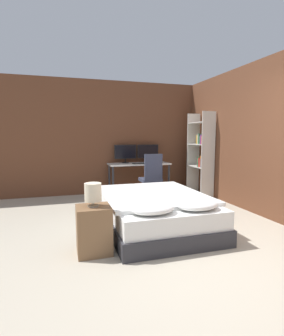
# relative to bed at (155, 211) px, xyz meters

# --- Properties ---
(ground_plane) EXTENTS (20.00, 20.00, 0.00)m
(ground_plane) POSITION_rel_bed_xyz_m (0.25, -1.23, -0.26)
(ground_plane) COLOR #B2A893
(wall_back) EXTENTS (12.00, 0.06, 2.70)m
(wall_back) POSITION_rel_bed_xyz_m (0.25, 2.68, 1.09)
(wall_back) COLOR brown
(wall_back) RESTS_ON ground_plane
(wall_side_right) EXTENTS (0.06, 12.00, 2.70)m
(wall_side_right) POSITION_rel_bed_xyz_m (2.00, 0.27, 1.09)
(wall_side_right) COLOR brown
(wall_side_right) RESTS_ON ground_plane
(bed) EXTENTS (1.50, 2.04, 0.59)m
(bed) POSITION_rel_bed_xyz_m (0.00, 0.00, 0.00)
(bed) COLOR #2D2D33
(bed) RESTS_ON ground_plane
(nightstand) EXTENTS (0.40, 0.38, 0.57)m
(nightstand) POSITION_rel_bed_xyz_m (-0.99, -0.61, 0.03)
(nightstand) COLOR brown
(nightstand) RESTS_ON ground_plane
(bedside_lamp) EXTENTS (0.20, 0.20, 0.28)m
(bedside_lamp) POSITION_rel_bed_xyz_m (-0.99, -0.61, 0.48)
(bedside_lamp) COLOR gray
(bedside_lamp) RESTS_ON nightstand
(desk) EXTENTS (1.45, 0.58, 0.74)m
(desk) POSITION_rel_bed_xyz_m (0.43, 2.32, 0.39)
(desk) COLOR beige
(desk) RESTS_ON ground_plane
(monitor_left) EXTENTS (0.54, 0.16, 0.44)m
(monitor_left) POSITION_rel_bed_xyz_m (0.14, 2.51, 0.74)
(monitor_left) COLOR black
(monitor_left) RESTS_ON desk
(monitor_right) EXTENTS (0.54, 0.16, 0.44)m
(monitor_right) POSITION_rel_bed_xyz_m (0.72, 2.51, 0.74)
(monitor_right) COLOR black
(monitor_right) RESTS_ON desk
(keyboard) EXTENTS (0.39, 0.13, 0.02)m
(keyboard) POSITION_rel_bed_xyz_m (0.43, 2.14, 0.49)
(keyboard) COLOR black
(keyboard) RESTS_ON desk
(computer_mouse) EXTENTS (0.07, 0.05, 0.04)m
(computer_mouse) POSITION_rel_bed_xyz_m (0.72, 2.14, 0.50)
(computer_mouse) COLOR black
(computer_mouse) RESTS_ON desk
(office_chair) EXTENTS (0.52, 0.52, 1.02)m
(office_chair) POSITION_rel_bed_xyz_m (0.49, 1.58, 0.14)
(office_chair) COLOR black
(office_chair) RESTS_ON ground_plane
(bookshelf) EXTENTS (0.33, 0.72, 1.93)m
(bookshelf) POSITION_rel_bed_xyz_m (1.78, 1.75, 0.80)
(bookshelf) COLOR beige
(bookshelf) RESTS_ON ground_plane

